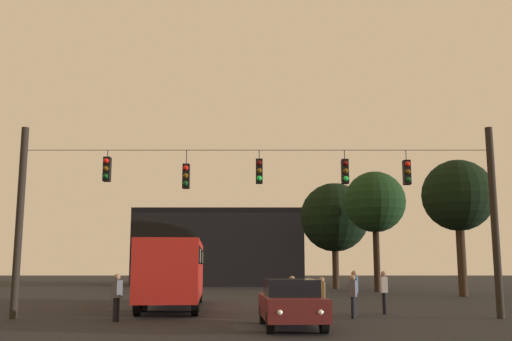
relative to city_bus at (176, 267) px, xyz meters
name	(u,v)px	position (x,y,z in m)	size (l,w,h in m)	color
ground_plane	(259,304)	(3.86, 2.82, -1.87)	(168.00, 168.00, 0.00)	black
overhead_signal_span	(260,205)	(3.90, -5.33, 2.37)	(18.39, 0.44, 7.28)	black
city_bus	(176,267)	(0.00, 0.00, 0.00)	(3.31, 11.16, 3.00)	#B21E19
car_near_right	(293,302)	(4.93, -8.63, -1.07)	(2.05, 4.42, 1.52)	#511919
pedestrian_crossing_left	(294,295)	(5.16, -5.54, -0.99)	(0.36, 0.42, 1.57)	black
pedestrian_crossing_center	(355,294)	(7.46, -5.25, -0.96)	(0.35, 0.42, 1.61)	black
pedestrian_crossing_right	(324,295)	(6.30, -5.21, -1.02)	(0.31, 0.40, 1.52)	black
pedestrian_near_bus	(386,290)	(9.05, -3.29, -0.88)	(0.24, 0.36, 1.73)	black
pedestrian_trailing	(357,290)	(7.75, -3.84, -0.87)	(0.34, 0.42, 1.75)	black
pedestrian_far_side	(119,295)	(-1.11, -6.50, -0.93)	(0.35, 0.42, 1.66)	black
corner_building	(223,249)	(0.20, 33.77, 1.80)	(16.26, 13.37, 7.34)	black
tree_left_silhouette	(337,217)	(10.50, 21.91, 4.10)	(5.81, 5.81, 8.90)	#2D2116
tree_behind_building	(460,196)	(16.97, 10.10, 4.53)	(4.64, 4.64, 8.78)	#2D2116
tree_right_far	(377,202)	(12.82, 16.36, 4.79)	(4.61, 4.61, 9.01)	black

